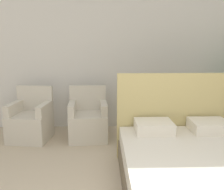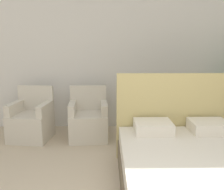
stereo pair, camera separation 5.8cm
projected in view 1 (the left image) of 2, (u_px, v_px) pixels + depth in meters
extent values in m
cube|color=silver|center=(119.00, 50.00, 4.60)|extent=(10.00, 0.06, 2.90)
cube|color=brown|center=(203.00, 189.00, 2.50)|extent=(1.58, 2.00, 0.26)
cube|color=beige|center=(204.00, 167.00, 2.45)|extent=(1.55, 1.96, 0.20)
cube|color=tan|center=(176.00, 116.00, 3.42)|extent=(1.61, 0.06, 1.18)
cube|color=silver|center=(154.00, 127.00, 3.15)|extent=(0.47, 0.39, 0.14)
cube|color=silver|center=(209.00, 126.00, 3.18)|extent=(0.47, 0.39, 0.14)
cube|color=beige|center=(30.00, 127.00, 4.11)|extent=(0.69, 0.66, 0.44)
cube|color=beige|center=(35.00, 98.00, 4.28)|extent=(0.62, 0.14, 0.43)
cube|color=beige|center=(14.00, 108.00, 4.08)|extent=(0.17, 0.53, 0.18)
cube|color=beige|center=(44.00, 109.00, 4.03)|extent=(0.17, 0.53, 0.18)
cube|color=beige|center=(88.00, 126.00, 4.14)|extent=(0.65, 0.62, 0.44)
cube|color=beige|center=(88.00, 98.00, 4.31)|extent=(0.62, 0.10, 0.43)
cube|color=beige|center=(72.00, 109.00, 4.06)|extent=(0.13, 0.53, 0.18)
cube|color=beige|center=(104.00, 108.00, 4.11)|extent=(0.13, 0.53, 0.18)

